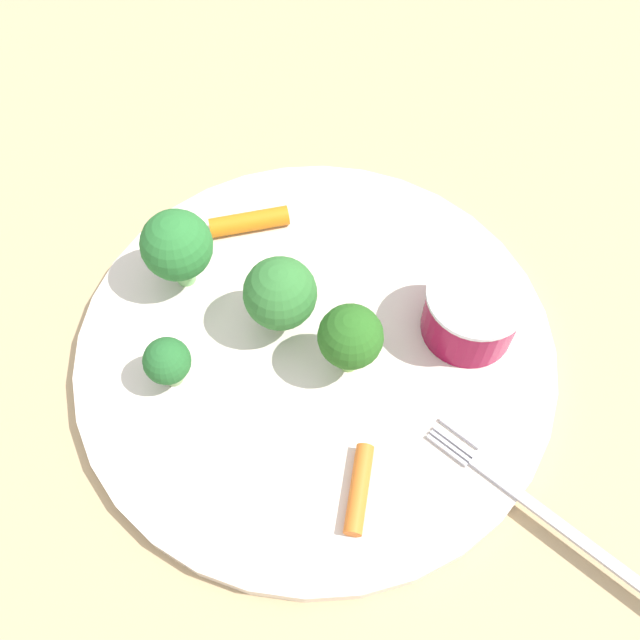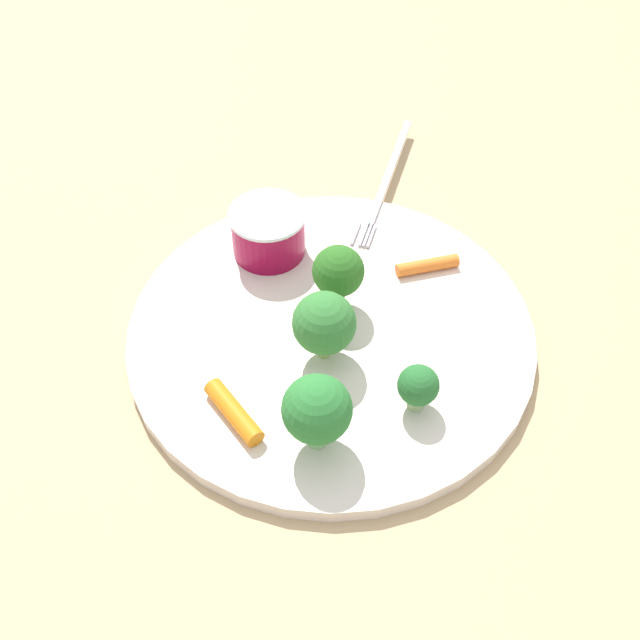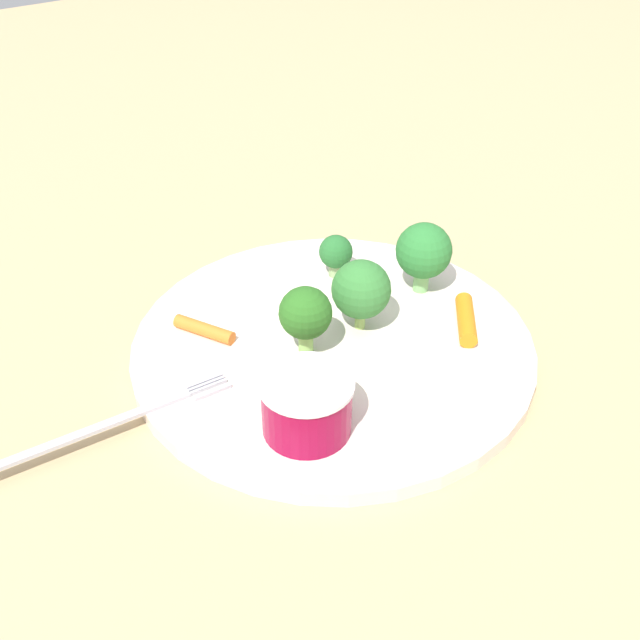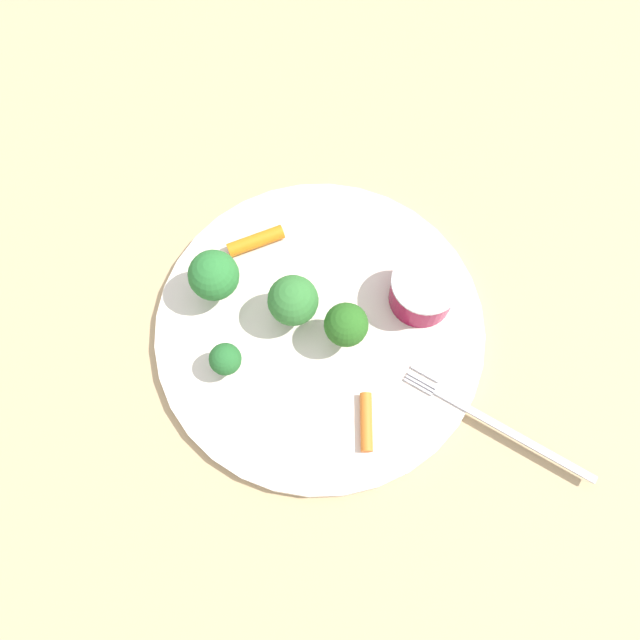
% 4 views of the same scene
% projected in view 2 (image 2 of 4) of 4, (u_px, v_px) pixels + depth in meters
% --- Properties ---
extents(ground_plane, '(2.40, 2.40, 0.00)m').
position_uv_depth(ground_plane, '(331.00, 338.00, 0.61)').
color(ground_plane, tan).
extents(plate, '(0.31, 0.31, 0.01)m').
position_uv_depth(plate, '(331.00, 333.00, 0.60)').
color(plate, silver).
rests_on(plate, ground_plane).
extents(sauce_cup, '(0.06, 0.06, 0.04)m').
position_uv_depth(sauce_cup, '(268.00, 232.00, 0.64)').
color(sauce_cup, maroon).
rests_on(sauce_cup, plate).
extents(broccoli_floret_0, '(0.04, 0.04, 0.06)m').
position_uv_depth(broccoli_floret_0, '(336.00, 272.00, 0.59)').
color(broccoli_floret_0, '#8CC45F').
rests_on(broccoli_floret_0, plate).
extents(broccoli_floret_1, '(0.05, 0.05, 0.06)m').
position_uv_depth(broccoli_floret_1, '(323.00, 323.00, 0.55)').
color(broccoli_floret_1, '#92B65B').
rests_on(broccoli_floret_1, plate).
extents(broccoli_floret_2, '(0.05, 0.05, 0.06)m').
position_uv_depth(broccoli_floret_2, '(317.00, 410.00, 0.50)').
color(broccoli_floret_2, '#83C573').
rests_on(broccoli_floret_2, plate).
extents(broccoli_floret_3, '(0.03, 0.03, 0.04)m').
position_uv_depth(broccoli_floret_3, '(418.00, 386.00, 0.53)').
color(broccoli_floret_3, '#90AF73').
rests_on(broccoli_floret_3, plate).
extents(carrot_stick_0, '(0.05, 0.05, 0.01)m').
position_uv_depth(carrot_stick_0, '(234.00, 412.00, 0.54)').
color(carrot_stick_0, orange).
rests_on(carrot_stick_0, plate).
extents(carrot_stick_1, '(0.05, 0.03, 0.01)m').
position_uv_depth(carrot_stick_1, '(427.00, 265.00, 0.63)').
color(carrot_stick_1, orange).
rests_on(carrot_stick_1, plate).
extents(fork, '(0.02, 0.18, 0.00)m').
position_uv_depth(fork, '(386.00, 182.00, 0.71)').
color(fork, '#B7B6BF').
rests_on(fork, plate).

